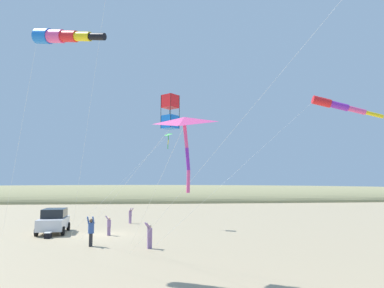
# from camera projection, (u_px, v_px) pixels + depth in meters

# --- Properties ---
(ground_plane) EXTENTS (600.00, 600.00, 0.00)m
(ground_plane) POSITION_uv_depth(u_px,v_px,m) (103.00, 235.00, 27.15)
(ground_plane) COLOR tan
(dune_ridge_grassy) EXTENTS (28.00, 240.00, 7.02)m
(dune_ridge_grassy) POSITION_uv_depth(u_px,v_px,m) (137.00, 201.00, 81.51)
(dune_ridge_grassy) COLOR #938E60
(dune_ridge_grassy) RESTS_ON ground_plane
(parked_car) EXTENTS (4.45, 2.39, 1.85)m
(parked_car) POSITION_uv_depth(u_px,v_px,m) (54.00, 221.00, 28.15)
(parked_car) COLOR silver
(parked_car) RESTS_ON ground_plane
(cooler_box) EXTENTS (0.62, 0.42, 0.42)m
(cooler_box) POSITION_uv_depth(u_px,v_px,m) (48.00, 235.00, 25.39)
(cooler_box) COLOR black
(cooler_box) RESTS_ON ground_plane
(person_adult_flyer) EXTENTS (0.56, 0.44, 1.83)m
(person_adult_flyer) POSITION_uv_depth(u_px,v_px,m) (91.00, 230.00, 22.18)
(person_adult_flyer) COLOR #232328
(person_adult_flyer) RESTS_ON ground_plane
(person_child_green_jacket) EXTENTS (0.36, 0.46, 1.45)m
(person_child_green_jacket) POSITION_uv_depth(u_px,v_px,m) (109.00, 225.00, 26.79)
(person_child_green_jacket) COLOR #8E6B9E
(person_child_green_jacket) RESTS_ON ground_plane
(person_child_grey_jacket) EXTENTS (0.53, 0.53, 1.50)m
(person_child_grey_jacket) POSITION_uv_depth(u_px,v_px,m) (130.00, 215.00, 34.85)
(person_child_grey_jacket) COLOR #8E6B9E
(person_child_grey_jacket) RESTS_ON ground_plane
(person_bystander_far) EXTENTS (0.47, 0.54, 1.54)m
(person_bystander_far) POSITION_uv_depth(u_px,v_px,m) (150.00, 234.00, 21.41)
(person_bystander_far) COLOR #8E6B9E
(person_bystander_far) RESTS_ON ground_plane
(kite_windsock_purple_drifting) EXTENTS (0.88, 14.44, 9.33)m
(kite_windsock_purple_drifting) POSITION_uv_depth(u_px,v_px,m) (337.00, 106.00, 22.62)
(kite_windsock_purple_drifting) COLOR red
(kite_windsock_purple_drifting) RESTS_ON ground_plane
(kite_box_yellow_midlevel) EXTENTS (9.78, 5.99, 7.76)m
(kite_box_yellow_midlevel) POSITION_uv_depth(u_px,v_px,m) (170.00, 112.00, 16.12)
(kite_box_yellow_midlevel) COLOR red
(kite_box_yellow_midlevel) RESTS_ON ground_plane
(kite_delta_teal_far_right) EXTENTS (2.42, 8.16, 8.43)m
(kite_delta_teal_far_right) POSITION_uv_depth(u_px,v_px,m) (168.00, 135.00, 32.66)
(kite_delta_teal_far_right) COLOR green
(kite_delta_teal_far_right) RESTS_ON ground_plane
(kite_windsock_black_fish_shape) EXTENTS (9.93, 8.01, 11.72)m
(kite_windsock_black_fish_shape) POSITION_uv_depth(u_px,v_px,m) (60.00, 36.00, 17.96)
(kite_windsock_black_fish_shape) COLOR blue
(kite_windsock_black_fish_shape) RESTS_ON ground_plane
(kite_delta_rainbow_low_near) EXTENTS (11.25, 3.54, 6.44)m
(kite_delta_rainbow_low_near) POSITION_uv_depth(u_px,v_px,m) (184.00, 123.00, 13.34)
(kite_delta_rainbow_low_near) COLOR #EF4C93
(kite_delta_rainbow_low_near) RESTS_ON ground_plane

